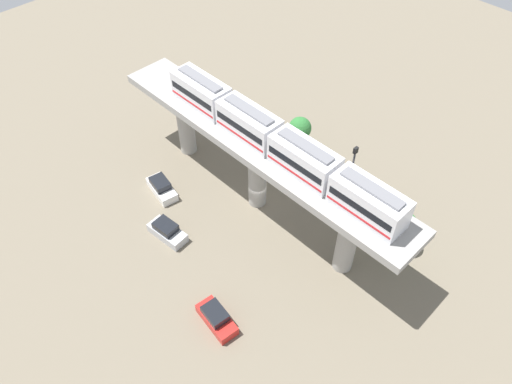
{
  "coord_description": "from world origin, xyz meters",
  "views": [
    {
      "loc": [
        -24.96,
        -25.13,
        39.8
      ],
      "look_at": [
        -2.5,
        -2.33,
        5.18
      ],
      "focal_mm": 34.52,
      "sensor_mm": 36.0,
      "label": 1
    }
  ],
  "objects_px": {
    "parked_car_silver": "(167,231)",
    "tree_near_viaduct": "(300,128)",
    "parked_car_white": "(162,188)",
    "signal_post": "(348,188)",
    "parked_car_red": "(216,318)",
    "train": "(276,141)",
    "tree_mid_lot": "(403,224)"
  },
  "relations": [
    {
      "from": "parked_car_white",
      "to": "tree_mid_lot",
      "type": "bearing_deg",
      "value": -51.11
    },
    {
      "from": "parked_car_white",
      "to": "tree_near_viaduct",
      "type": "height_order",
      "value": "tree_near_viaduct"
    },
    {
      "from": "parked_car_silver",
      "to": "signal_post",
      "type": "relative_size",
      "value": 0.39
    },
    {
      "from": "tree_near_viaduct",
      "to": "tree_mid_lot",
      "type": "height_order",
      "value": "tree_mid_lot"
    },
    {
      "from": "tree_near_viaduct",
      "to": "signal_post",
      "type": "distance_m",
      "value": 13.18
    },
    {
      "from": "parked_car_red",
      "to": "parked_car_white",
      "type": "xyz_separation_m",
      "value": [
        6.12,
        15.96,
        0.0
      ]
    },
    {
      "from": "parked_car_silver",
      "to": "signal_post",
      "type": "height_order",
      "value": "signal_post"
    },
    {
      "from": "parked_car_red",
      "to": "tree_mid_lot",
      "type": "distance_m",
      "value": 19.5
    },
    {
      "from": "signal_post",
      "to": "parked_car_white",
      "type": "bearing_deg",
      "value": 120.27
    },
    {
      "from": "parked_car_silver",
      "to": "tree_near_viaduct",
      "type": "relative_size",
      "value": 0.97
    },
    {
      "from": "parked_car_silver",
      "to": "tree_near_viaduct",
      "type": "height_order",
      "value": "tree_near_viaduct"
    },
    {
      "from": "tree_near_viaduct",
      "to": "signal_post",
      "type": "xyz_separation_m",
      "value": [
        -6.09,
        -11.29,
        3.04
      ]
    },
    {
      "from": "train",
      "to": "parked_car_red",
      "type": "height_order",
      "value": "train"
    },
    {
      "from": "train",
      "to": "parked_car_silver",
      "type": "xyz_separation_m",
      "value": [
        -9.79,
        5.39,
        -9.42
      ]
    },
    {
      "from": "train",
      "to": "tree_near_viaduct",
      "type": "distance_m",
      "value": 12.81
    },
    {
      "from": "train",
      "to": "parked_car_red",
      "type": "bearing_deg",
      "value": -157.11
    },
    {
      "from": "train",
      "to": "parked_car_red",
      "type": "distance_m",
      "value": 16.64
    },
    {
      "from": "parked_car_red",
      "to": "tree_near_viaduct",
      "type": "height_order",
      "value": "tree_near_viaduct"
    },
    {
      "from": "parked_car_white",
      "to": "parked_car_red",
      "type": "bearing_deg",
      "value": -100.74
    },
    {
      "from": "train",
      "to": "parked_car_white",
      "type": "bearing_deg",
      "value": 121.51
    },
    {
      "from": "parked_car_white",
      "to": "tree_mid_lot",
      "type": "distance_m",
      "value": 25.48
    },
    {
      "from": "train",
      "to": "parked_car_white",
      "type": "xyz_separation_m",
      "value": [
        -6.52,
        10.63,
        -9.42
      ]
    },
    {
      "from": "signal_post",
      "to": "parked_car_red",
      "type": "bearing_deg",
      "value": 176.35
    },
    {
      "from": "parked_car_silver",
      "to": "signal_post",
      "type": "xyz_separation_m",
      "value": [
        13.19,
        -11.75,
        5.41
      ]
    },
    {
      "from": "parked_car_white",
      "to": "signal_post",
      "type": "height_order",
      "value": "signal_post"
    },
    {
      "from": "train",
      "to": "tree_mid_lot",
      "type": "relative_size",
      "value": 5.74
    },
    {
      "from": "train",
      "to": "tree_mid_lot",
      "type": "height_order",
      "value": "train"
    },
    {
      "from": "parked_car_silver",
      "to": "parked_car_white",
      "type": "bearing_deg",
      "value": 52.28
    },
    {
      "from": "train",
      "to": "parked_car_silver",
      "type": "distance_m",
      "value": 14.62
    },
    {
      "from": "parked_car_silver",
      "to": "parked_car_white",
      "type": "relative_size",
      "value": 0.98
    },
    {
      "from": "parked_car_red",
      "to": "tree_mid_lot",
      "type": "xyz_separation_m",
      "value": [
        18.27,
        -6.28,
        2.65
      ]
    },
    {
      "from": "parked_car_red",
      "to": "parked_car_silver",
      "type": "height_order",
      "value": "same"
    }
  ]
}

